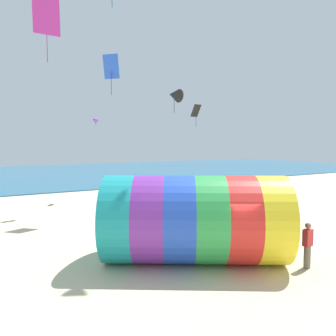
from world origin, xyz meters
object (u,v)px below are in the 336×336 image
object	(u,v)px
kite_handler	(308,245)
kite_magenta_diamond	(46,16)
giant_inflatable_tube	(195,219)
kite_blue_diamond	(111,67)
kite_purple_parafoil	(96,120)
kite_black_diamond	(196,111)
kite_black_delta	(174,95)

from	to	relation	value
kite_handler	kite_magenta_diamond	distance (m)	14.59
giant_inflatable_tube	kite_blue_diamond	distance (m)	12.03
kite_blue_diamond	kite_purple_parafoil	distance (m)	6.97
giant_inflatable_tube	kite_black_diamond	world-z (taller)	kite_black_diamond
kite_blue_diamond	kite_magenta_diamond	world-z (taller)	kite_magenta_diamond
kite_black_diamond	kite_purple_parafoil	world-z (taller)	kite_black_diamond
giant_inflatable_tube	kite_magenta_diamond	distance (m)	11.20
kite_black_delta	giant_inflatable_tube	bearing A→B (deg)	-117.31
kite_black_diamond	kite_blue_diamond	size ratio (longest dim) A/B	0.85
kite_handler	kite_black_delta	world-z (taller)	kite_black_delta
kite_handler	kite_blue_diamond	distance (m)	14.86
giant_inflatable_tube	kite_magenta_diamond	world-z (taller)	kite_magenta_diamond
kite_handler	kite_magenta_diamond	xyz separation A→B (m)	(-7.33, 8.42, 9.40)
giant_inflatable_tube	kite_handler	world-z (taller)	giant_inflatable_tube
kite_blue_diamond	kite_black_diamond	bearing A→B (deg)	31.38
kite_blue_diamond	kite_black_delta	distance (m)	5.93
kite_handler	kite_magenta_diamond	size ratio (longest dim) A/B	0.57
kite_black_diamond	kite_magenta_diamond	world-z (taller)	kite_magenta_diamond
kite_black_diamond	kite_purple_parafoil	xyz separation A→B (m)	(-9.99, -0.38, -1.26)
kite_blue_diamond	kite_handler	bearing A→B (deg)	-75.89
kite_magenta_diamond	kite_black_delta	distance (m)	11.42
kite_black_diamond	kite_purple_parafoil	bearing A→B (deg)	-177.80
giant_inflatable_tube	kite_handler	xyz separation A→B (m)	(3.18, -2.55, -0.80)
giant_inflatable_tube	kite_black_delta	size ratio (longest dim) A/B	3.86
kite_magenta_diamond	giant_inflatable_tube	bearing A→B (deg)	-54.68
kite_blue_diamond	kite_magenta_diamond	bearing A→B (deg)	-141.01
giant_inflatable_tube	kite_blue_diamond	bearing A→B (deg)	88.88
kite_purple_parafoil	kite_magenta_diamond	bearing A→B (deg)	-118.38
kite_purple_parafoil	kite_black_diamond	bearing A→B (deg)	2.20
kite_handler	kite_purple_parafoil	world-z (taller)	kite_purple_parafoil
kite_blue_diamond	kite_magenta_diamond	distance (m)	5.68
kite_black_diamond	kite_magenta_diamond	xyz separation A→B (m)	(-15.29, -10.19, 2.61)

